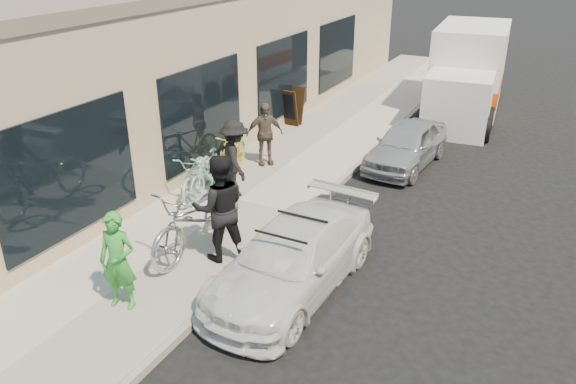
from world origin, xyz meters
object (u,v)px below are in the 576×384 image
(man_standing, at_px, (220,208))
(bystander_a, at_px, (235,159))
(tandem_bike, at_px, (199,218))
(cruiser_bike_a, at_px, (208,173))
(bystander_b, at_px, (265,134))
(woman_rider, at_px, (118,261))
(moving_truck, at_px, (467,76))
(sandwich_board, at_px, (290,106))
(bike_rack, at_px, (222,162))
(cruiser_bike_c, at_px, (232,152))
(sedan_silver, at_px, (407,145))
(sedan_white, at_px, (293,257))
(cruiser_bike_b, at_px, (197,173))

(man_standing, height_order, bystander_a, man_standing)
(tandem_bike, distance_m, cruiser_bike_a, 2.48)
(bystander_a, height_order, bystander_b, bystander_a)
(woman_rider, distance_m, bystander_a, 4.27)
(moving_truck, distance_m, cruiser_bike_a, 9.92)
(sandwich_board, bearing_deg, tandem_bike, -71.57)
(bike_rack, distance_m, sandwich_board, 4.70)
(bike_rack, relative_size, cruiser_bike_c, 0.53)
(bystander_a, bearing_deg, tandem_bike, 150.65)
(sedan_silver, relative_size, man_standing, 1.69)
(sedan_silver, height_order, moving_truck, moving_truck)
(sedan_white, distance_m, cruiser_bike_c, 4.71)
(sedan_silver, distance_m, tandem_bike, 6.35)
(sedan_white, bearing_deg, man_standing, -179.63)
(bike_rack, height_order, cruiser_bike_a, same)
(moving_truck, xyz_separation_m, cruiser_bike_a, (-3.64, -9.21, -0.59))
(man_standing, bearing_deg, cruiser_bike_b, -86.13)
(bike_rack, bearing_deg, man_standing, -56.98)
(cruiser_bike_c, bearing_deg, moving_truck, 53.20)
(cruiser_bike_c, bearing_deg, sandwich_board, 85.23)
(sedan_silver, xyz_separation_m, moving_truck, (0.35, 5.33, 0.65))
(man_standing, xyz_separation_m, cruiser_bike_b, (-1.90, 1.97, -0.47))
(moving_truck, bearing_deg, sedan_silver, -98.95)
(moving_truck, bearing_deg, man_standing, -104.66)
(bike_rack, relative_size, bystander_b, 0.60)
(sedan_silver, distance_m, cruiser_bike_b, 5.33)
(man_standing, bearing_deg, sedan_silver, -144.44)
(bystander_a, bearing_deg, cruiser_bike_a, 62.46)
(bike_rack, height_order, cruiser_bike_c, cruiser_bike_c)
(tandem_bike, bearing_deg, cruiser_bike_b, 128.93)
(sandwich_board, distance_m, sedan_silver, 4.10)
(tandem_bike, relative_size, bystander_a, 1.47)
(man_standing, xyz_separation_m, bystander_a, (-1.17, 2.34, -0.13))
(sandwich_board, bearing_deg, sedan_white, -58.85)
(man_standing, distance_m, cruiser_bike_a, 2.81)
(cruiser_bike_a, distance_m, bystander_b, 2.08)
(moving_truck, relative_size, bystander_b, 3.67)
(sedan_silver, bearing_deg, cruiser_bike_b, -125.69)
(sandwich_board, bearing_deg, sedan_silver, -13.81)
(tandem_bike, distance_m, bystander_a, 2.43)
(tandem_bike, xyz_separation_m, bystander_b, (-1.00, 4.16, 0.13))
(cruiser_bike_a, xyz_separation_m, cruiser_bike_c, (-0.11, 1.14, 0.06))
(cruiser_bike_a, distance_m, cruiser_bike_c, 1.15)
(sedan_white, height_order, cruiser_bike_b, sedan_white)
(woman_rider, bearing_deg, bike_rack, 89.32)
(cruiser_bike_b, bearing_deg, man_standing, -63.68)
(sandwich_board, xyz_separation_m, bystander_a, (1.19, -4.94, 0.28))
(sedan_white, height_order, bystander_b, bystander_b)
(woman_rider, distance_m, cruiser_bike_a, 4.21)
(sedan_white, bearing_deg, moving_truck, 90.84)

